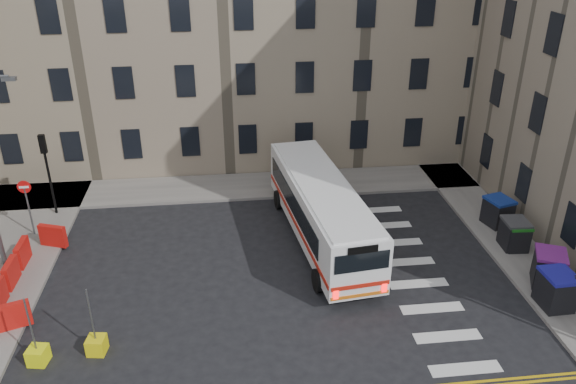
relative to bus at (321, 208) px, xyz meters
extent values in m
plane|color=black|center=(-0.61, -2.65, -1.65)|extent=(120.00, 120.00, 0.00)
cube|color=slate|center=(-6.61, 5.95, -1.57)|extent=(36.00, 3.20, 0.15)
cube|color=slate|center=(8.39, 1.35, -1.57)|extent=(2.40, 26.00, 0.15)
cube|color=gray|center=(-7.61, 12.85, 6.35)|extent=(38.00, 10.50, 16.00)
cylinder|color=black|center=(-12.61, 3.85, 0.10)|extent=(0.12, 0.12, 3.20)
cube|color=black|center=(-12.61, 3.85, 2.15)|extent=(0.28, 0.22, 0.90)
cylinder|color=#595B5E|center=(-13.11, 1.85, -0.30)|extent=(0.08, 0.08, 2.40)
cube|color=red|center=(-13.11, 1.85, 1.20)|extent=(0.60, 0.04, 0.60)
cube|color=red|center=(-12.81, -2.15, -1.00)|extent=(0.25, 1.25, 1.00)
cube|color=red|center=(-12.81, -0.65, -1.00)|extent=(0.25, 1.25, 1.00)
cube|color=red|center=(-11.91, 0.65, -1.00)|extent=(1.26, 0.66, 1.00)
cube|color=red|center=(-11.91, -4.95, -1.00)|extent=(1.26, 0.66, 1.00)
cube|color=white|center=(0.00, -0.01, 0.02)|extent=(3.58, 10.67, 2.38)
cube|color=black|center=(-1.25, 0.32, 0.21)|extent=(1.03, 8.33, 0.95)
cube|color=black|center=(1.14, 0.60, 0.21)|extent=(1.03, 8.33, 0.95)
cube|color=black|center=(-0.61, 5.20, 0.25)|extent=(2.09, 0.30, 1.05)
cube|color=black|center=(0.61, -5.22, 0.49)|extent=(2.09, 0.30, 0.76)
cube|color=red|center=(-1.20, -0.15, -0.56)|extent=(1.23, 10.21, 0.17)
cube|color=red|center=(1.20, 0.13, -0.56)|extent=(1.23, 10.21, 0.17)
cube|color=#FF0C0C|center=(-0.33, -5.34, -0.79)|extent=(0.21, 0.07, 0.38)
cube|color=#FF0C0C|center=(1.56, -5.12, -0.79)|extent=(0.21, 0.07, 0.38)
cylinder|color=black|center=(-1.59, 3.35, -1.17)|extent=(0.38, 0.98, 0.95)
cylinder|color=black|center=(0.77, 3.63, -1.17)|extent=(0.38, 0.98, 0.95)
cylinder|color=black|center=(-0.75, -3.83, -1.17)|extent=(0.38, 0.98, 0.95)
cylinder|color=black|center=(1.61, -3.56, -1.17)|extent=(0.38, 0.98, 0.95)
cube|color=black|center=(7.90, -5.98, -0.85)|extent=(1.11, 1.27, 1.29)
cube|color=#1C1B96|center=(7.90, -5.98, -0.14)|extent=(1.17, 1.33, 0.14)
cube|color=black|center=(8.34, -4.64, -0.85)|extent=(1.51, 1.59, 1.31)
cube|color=#72207A|center=(8.34, -4.64, -0.12)|extent=(1.58, 1.66, 0.14)
cube|color=black|center=(8.39, -1.91, -0.95)|extent=(0.97, 1.10, 1.10)
cube|color=#186D18|center=(8.39, -1.91, -0.34)|extent=(1.02, 1.16, 0.12)
cube|color=black|center=(8.35, -1.80, -0.90)|extent=(1.05, 1.20, 1.19)
cube|color=#363638|center=(8.35, -1.80, -0.24)|extent=(1.11, 1.25, 0.12)
cube|color=black|center=(8.55, 0.23, -0.89)|extent=(1.28, 1.39, 1.22)
cube|color=navy|center=(8.55, 0.23, -0.21)|extent=(1.35, 1.46, 0.13)
imported|color=black|center=(8.35, -6.30, -0.73)|extent=(0.67, 0.64, 1.54)
cube|color=#F6FE0E|center=(-10.61, -6.72, -1.35)|extent=(0.70, 0.70, 0.60)
cube|color=yellow|center=(-8.77, -6.44, -1.35)|extent=(0.68, 0.68, 0.60)
camera|label=1|loc=(-4.03, -21.86, 11.71)|focal=35.00mm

